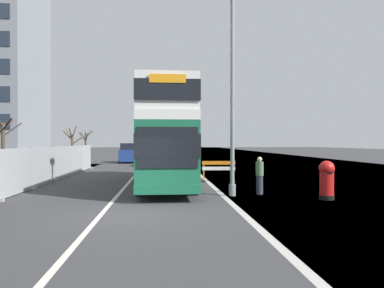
# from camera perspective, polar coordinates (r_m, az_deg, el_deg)

# --- Properties ---
(ground) EXTENTS (140.00, 280.00, 0.10)m
(ground) POSITION_cam_1_polar(r_m,az_deg,el_deg) (11.58, -5.89, -11.35)
(ground) COLOR #38383A
(double_decker_bus) EXTENTS (2.81, 11.51, 4.97)m
(double_decker_bus) POSITION_cam_1_polar(r_m,az_deg,el_deg) (18.72, -4.27, 1.40)
(double_decker_bus) COLOR #196042
(double_decker_bus) RESTS_ON ground
(lamppost_foreground) EXTENTS (0.29, 0.70, 9.68)m
(lamppost_foreground) POSITION_cam_1_polar(r_m,az_deg,el_deg) (15.19, 6.56, 9.05)
(lamppost_foreground) COLOR gray
(lamppost_foreground) RESTS_ON ground
(red_pillar_postbox) EXTENTS (0.61, 0.61, 1.55)m
(red_pillar_postbox) POSITION_cam_1_polar(r_m,az_deg,el_deg) (15.08, 20.98, -5.20)
(red_pillar_postbox) COLOR black
(red_pillar_postbox) RESTS_ON ground
(roadworks_barrier) EXTENTS (1.91, 0.50, 1.19)m
(roadworks_barrier) POSITION_cam_1_polar(r_m,az_deg,el_deg) (20.33, 4.34, -3.96)
(roadworks_barrier) COLOR orange
(roadworks_barrier) RESTS_ON ground
(construction_site_fence) EXTENTS (0.44, 17.20, 2.07)m
(construction_site_fence) POSITION_cam_1_polar(r_m,az_deg,el_deg) (23.39, -20.32, -2.88)
(construction_site_fence) COLOR #A8AAAD
(construction_site_fence) RESTS_ON ground
(car_oncoming_near) EXTENTS (1.92, 4.39, 2.12)m
(car_oncoming_near) POSITION_cam_1_polar(r_m,az_deg,el_deg) (32.83, -4.79, -1.91)
(car_oncoming_near) COLOR gray
(car_oncoming_near) RESTS_ON ground
(car_receding_mid) EXTENTS (1.96, 4.10, 2.15)m
(car_receding_mid) POSITION_cam_1_polar(r_m,az_deg,el_deg) (39.75, -10.21, -1.52)
(car_receding_mid) COLOR navy
(car_receding_mid) RESTS_ON ground
(car_receding_far) EXTENTS (1.90, 3.82, 2.03)m
(car_receding_far) POSITION_cam_1_polar(r_m,az_deg,el_deg) (47.92, -4.08, -1.27)
(car_receding_far) COLOR gray
(car_receding_far) RESTS_ON ground
(car_far_side) EXTENTS (1.97, 4.50, 2.00)m
(car_far_side) POSITION_cam_1_polar(r_m,az_deg,el_deg) (57.99, -8.66, -0.99)
(car_far_side) COLOR silver
(car_far_side) RESTS_ON ground
(bare_tree_far_verge_near) EXTENTS (2.98, 2.76, 5.38)m
(bare_tree_far_verge_near) POSITION_cam_1_polar(r_m,az_deg,el_deg) (36.94, -28.33, 0.95)
(bare_tree_far_verge_near) COLOR #4C3D2D
(bare_tree_far_verge_near) RESTS_ON ground
(bare_tree_far_verge_mid) EXTENTS (2.93, 3.47, 4.74)m
(bare_tree_far_verge_mid) POSITION_cam_1_polar(r_m,az_deg,el_deg) (57.12, -18.83, 0.32)
(bare_tree_far_verge_mid) COLOR #4C3D2D
(bare_tree_far_verge_mid) RESTS_ON ground
(bare_tree_far_verge_far) EXTENTS (2.73, 2.76, 4.59)m
(bare_tree_far_verge_far) POSITION_cam_1_polar(r_m,az_deg,el_deg) (68.43, -16.85, 0.49)
(bare_tree_far_verge_far) COLOR #4C3D2D
(bare_tree_far_verge_far) RESTS_ON ground
(pedestrian_at_kerb) EXTENTS (0.34, 0.34, 1.64)m
(pedestrian_at_kerb) POSITION_cam_1_polar(r_m,az_deg,el_deg) (15.73, 10.90, -5.04)
(pedestrian_at_kerb) COLOR #2D3342
(pedestrian_at_kerb) RESTS_ON ground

